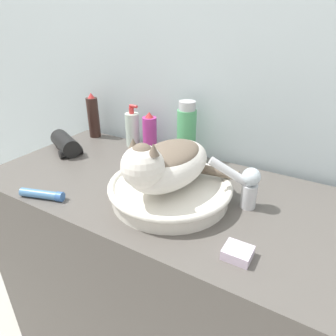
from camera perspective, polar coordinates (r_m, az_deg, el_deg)
The scene contains 12 objects.
wall_back at distance 1.11m, azimuth 10.56°, elevation 19.46°, with size 8.00×0.05×2.40m.
vanity_counter at distance 1.20m, azimuth 1.10°, elevation -22.01°, with size 1.28×0.56×0.85m.
sink_basin at distance 0.88m, azimuth 0.39°, elevation -4.13°, with size 0.36×0.36×0.06m.
cat at distance 0.82m, azimuth -0.26°, elevation 0.98°, with size 0.26×0.33×0.17m.
faucet at distance 0.85m, azimuth 14.59°, elevation -2.91°, with size 0.14×0.08×0.15m.
soap_pump_bottle at distance 1.25m, azimuth -6.79°, elevation 7.37°, with size 0.06×0.06×0.17m.
spray_bottle_trigger at distance 1.20m, azimuth -3.50°, elevation 6.73°, with size 0.06×0.06×0.16m.
mouthwash_bottle at distance 1.11m, azimuth 3.53°, elevation 6.91°, with size 0.07×0.07×0.22m.
hairspray_can_black at distance 1.37m, azimuth -14.03°, elevation 9.46°, with size 0.05×0.05×0.20m.
cream_tube at distance 0.96m, azimuth -22.78°, elevation -4.66°, with size 0.14×0.07×0.03m.
hair_dryer at distance 1.26m, azimuth -18.94°, elevation 4.40°, with size 0.19×0.14×0.07m.
soap_bar at distance 0.71m, azimuth 13.13°, elevation -15.46°, with size 0.06×0.06×0.02m.
Camera 1 is at (0.39, -0.42, 1.33)m, focal length 32.00 mm.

